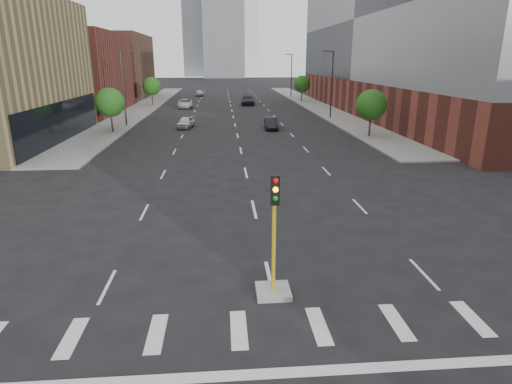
{
  "coord_description": "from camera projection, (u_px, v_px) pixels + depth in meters",
  "views": [
    {
      "loc": [
        -1.67,
        -4.3,
        7.95
      ],
      "look_at": [
        -0.28,
        13.17,
        2.5
      ],
      "focal_mm": 30.0,
      "sensor_mm": 36.0,
      "label": 1
    }
  ],
  "objects": [
    {
      "name": "sidewalk_left_far",
      "position": [
        146.0,
        106.0,
        75.86
      ],
      "size": [
        5.0,
        92.0,
        0.15
      ],
      "primitive_type": "cube",
      "color": "gray",
      "rests_on": "ground"
    },
    {
      "name": "sidewalk_right_far",
      "position": [
        313.0,
        104.0,
        78.14
      ],
      "size": [
        5.0,
        92.0,
        0.15
      ],
      "primitive_type": "cube",
      "color": "gray",
      "rests_on": "ground"
    },
    {
      "name": "building_left_far_a",
      "position": [
        52.0,
        73.0,
        65.54
      ],
      "size": [
        20.0,
        22.0,
        12.0
      ],
      "primitive_type": "cube",
      "color": "brown",
      "rests_on": "ground"
    },
    {
      "name": "building_left_far_b",
      "position": [
        98.0,
        67.0,
        90.14
      ],
      "size": [
        20.0,
        24.0,
        13.0
      ],
      "primitive_type": "cube",
      "color": "brown",
      "rests_on": "ground"
    },
    {
      "name": "building_right_main",
      "position": [
        433.0,
        38.0,
        62.67
      ],
      "size": [
        24.0,
        70.0,
        22.0
      ],
      "color": "brown",
      "rests_on": "ground"
    },
    {
      "name": "tower_left",
      "position": [
        206.0,
        0.0,
        205.01
      ],
      "size": [
        22.0,
        22.0,
        70.0
      ],
      "primitive_type": "cube",
      "color": "#B2B7BC",
      "rests_on": "ground"
    },
    {
      "name": "tower_right",
      "position": [
        240.0,
        0.0,
        242.97
      ],
      "size": [
        20.0,
        20.0,
        80.0
      ],
      "primitive_type": "cube",
      "color": "#B2B7BC",
      "rests_on": "ground"
    },
    {
      "name": "tower_mid",
      "position": [
        223.0,
        26.0,
        190.44
      ],
      "size": [
        18.0,
        18.0,
        44.0
      ],
      "primitive_type": "cube",
      "color": "slate",
      "rests_on": "ground"
    },
    {
      "name": "median_traffic_signal",
      "position": [
        274.0,
        270.0,
        14.83
      ],
      "size": [
        1.2,
        1.2,
        4.4
      ],
      "color": "#999993",
      "rests_on": "ground"
    },
    {
      "name": "streetlight_right_a",
      "position": [
        331.0,
        82.0,
        58.47
      ],
      "size": [
        1.6,
        0.22,
        9.07
      ],
      "color": "#2D2D30",
      "rests_on": "ground"
    },
    {
      "name": "streetlight_right_b",
      "position": [
        291.0,
        74.0,
        91.78
      ],
      "size": [
        1.6,
        0.22,
        9.07
      ],
      "color": "#2D2D30",
      "rests_on": "ground"
    },
    {
      "name": "streetlight_left",
      "position": [
        124.0,
        85.0,
        51.67
      ],
      "size": [
        1.6,
        0.22,
        9.07
      ],
      "color": "#2D2D30",
      "rests_on": "ground"
    },
    {
      "name": "tree_left_near",
      "position": [
        110.0,
        102.0,
        47.35
      ],
      "size": [
        3.2,
        3.2,
        4.85
      ],
      "color": "#382619",
      "rests_on": "ground"
    },
    {
      "name": "tree_left_far",
      "position": [
        151.0,
        86.0,
        75.9
      ],
      "size": [
        3.2,
        3.2,
        4.85
      ],
      "color": "#382619",
      "rests_on": "ground"
    },
    {
      "name": "tree_right_near",
      "position": [
        371.0,
        105.0,
        44.71
      ],
      "size": [
        3.2,
        3.2,
        4.85
      ],
      "color": "#382619",
      "rests_on": "ground"
    },
    {
      "name": "tree_right_far",
      "position": [
        302.0,
        84.0,
        82.79
      ],
      "size": [
        3.2,
        3.2,
        4.85
      ],
      "color": "#382619",
      "rests_on": "ground"
    },
    {
      "name": "car_near_left",
      "position": [
        186.0,
        122.0,
        51.59
      ],
      "size": [
        2.21,
        4.16,
        1.35
      ],
      "primitive_type": "imported",
      "rotation": [
        0.0,
        0.0,
        -0.16
      ],
      "color": "silver",
      "rests_on": "ground"
    },
    {
      "name": "car_mid_right",
      "position": [
        271.0,
        123.0,
        50.72
      ],
      "size": [
        1.6,
        4.22,
        1.38
      ],
      "primitive_type": "imported",
      "rotation": [
        0.0,
        0.0,
        -0.03
      ],
      "color": "black",
      "rests_on": "ground"
    },
    {
      "name": "car_far_left",
      "position": [
        185.0,
        103.0,
        73.05
      ],
      "size": [
        2.85,
        5.53,
        1.49
      ],
      "primitive_type": "imported",
      "rotation": [
        0.0,
        0.0,
        0.07
      ],
      "color": "silver",
      "rests_on": "ground"
    },
    {
      "name": "car_deep_right",
      "position": [
        248.0,
        100.0,
        77.93
      ],
      "size": [
        2.63,
        5.95,
        1.7
      ],
      "primitive_type": "imported",
      "rotation": [
        0.0,
        0.0,
        -0.04
      ],
      "color": "black",
      "rests_on": "ground"
    },
    {
      "name": "car_distant",
      "position": [
        199.0,
        93.0,
        97.12
      ],
      "size": [
        1.69,
        4.01,
        1.35
      ],
      "primitive_type": "imported",
      "rotation": [
        0.0,
        0.0,
        0.02
      ],
      "color": "#BCBCC1",
      "rests_on": "ground"
    }
  ]
}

